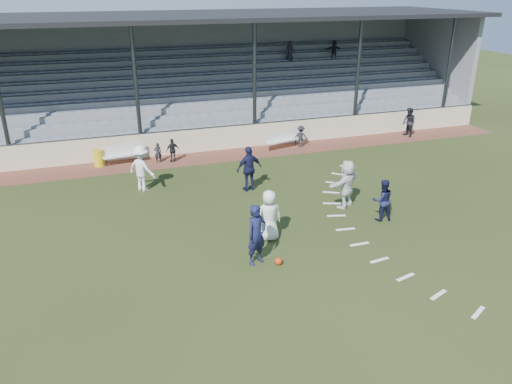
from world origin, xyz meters
TOP-DOWN VIEW (x-y plane):
  - ground at (0.00, 0.00)m, footprint 90.00×90.00m
  - cinder_track at (0.00, 10.50)m, footprint 34.00×2.00m
  - retaining_wall at (0.00, 11.55)m, footprint 34.00×0.18m
  - bench_left at (-3.95, 10.92)m, footprint 2.03×0.70m
  - bench_right at (4.24, 10.74)m, footprint 2.04×0.95m
  - trash_bin at (-5.11, 10.90)m, footprint 0.50×0.50m
  - football at (-0.22, -0.36)m, footprint 0.24×0.24m
  - player_white_lead at (0.07, 1.33)m, footprint 0.89×0.58m
  - player_navy_lead at (-0.83, -0.03)m, footprint 0.84×0.71m
  - player_navy_mid at (4.54, 1.44)m, footprint 0.83×0.68m
  - player_white_wing at (-3.48, 7.16)m, footprint 1.41×1.43m
  - player_navy_wing at (0.79, 5.73)m, footprint 1.20×0.66m
  - player_white_back at (3.86, 2.94)m, footprint 1.82×1.37m
  - official at (11.82, 10.43)m, footprint 0.68×0.84m
  - sub_left_near at (-2.36, 10.50)m, footprint 0.37×0.25m
  - sub_left_far at (-1.65, 10.36)m, footprint 0.74×0.45m
  - sub_right at (5.25, 10.60)m, footprint 0.86×0.70m
  - grandstand at (0.01, 16.26)m, footprint 34.60×9.00m
  - penalty_arc at (4.12, 0.00)m, footprint 3.89×14.63m

SIDE VIEW (x-z plane):
  - ground at x=0.00m, z-range 0.00..0.00m
  - penalty_arc at x=4.12m, z-range 0.00..0.01m
  - cinder_track at x=0.00m, z-range 0.00..0.02m
  - football at x=-0.22m, z-range 0.00..0.24m
  - trash_bin at x=-5.11m, z-range 0.02..0.82m
  - sub_left_near at x=-2.36m, z-range 0.02..1.01m
  - bench_left at x=-3.95m, z-range 0.11..1.06m
  - bench_right at x=4.24m, z-range 0.11..1.06m
  - sub_right at x=5.25m, z-range 0.02..1.18m
  - retaining_wall at x=0.00m, z-range 0.00..1.20m
  - sub_left_far at x=-1.65m, z-range 0.02..1.19m
  - player_navy_mid at x=4.54m, z-range 0.00..1.59m
  - official at x=11.82m, z-range 0.02..1.67m
  - player_white_lead at x=0.07m, z-range 0.00..1.79m
  - player_white_back at x=3.86m, z-range 0.00..1.91m
  - player_navy_wing at x=0.79m, z-range 0.00..1.94m
  - player_navy_lead at x=-0.83m, z-range 0.00..1.97m
  - player_white_wing at x=-3.48m, z-range 0.00..1.97m
  - grandstand at x=0.01m, z-range -1.10..5.51m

